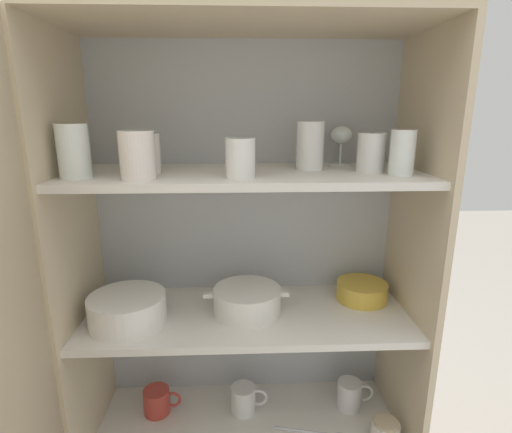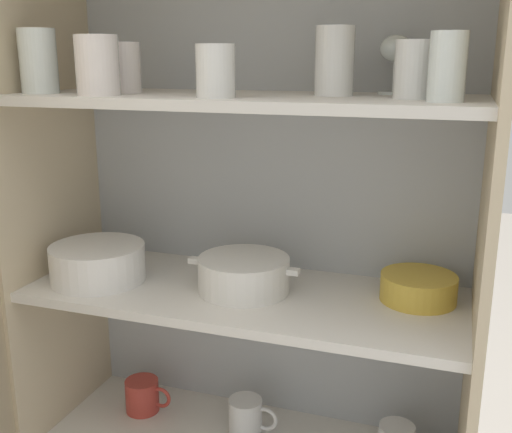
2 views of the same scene
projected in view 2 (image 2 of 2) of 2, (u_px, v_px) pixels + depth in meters
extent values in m
cube|color=#B2B7BC|center=(270.00, 251.00, 1.43)|extent=(0.96, 0.02, 1.46)
cube|color=#CCB793|center=(57.00, 253.00, 1.41)|extent=(0.02, 0.39, 1.46)
cube|color=#CCB793|center=(479.00, 305.00, 1.12)|extent=(0.02, 0.39, 1.46)
cube|color=silver|center=(244.00, 295.00, 1.28)|extent=(0.92, 0.35, 0.02)
cube|color=silver|center=(242.00, 100.00, 1.17)|extent=(0.92, 0.35, 0.02)
cylinder|color=white|center=(38.00, 61.00, 1.21)|extent=(0.07, 0.07, 0.13)
cylinder|color=white|center=(415.00, 69.00, 1.05)|extent=(0.07, 0.07, 0.10)
cylinder|color=silver|center=(122.00, 68.00, 1.23)|extent=(0.08, 0.08, 0.10)
cylinder|color=silver|center=(97.00, 65.00, 1.14)|extent=(0.08, 0.08, 0.11)
cylinder|color=white|center=(216.00, 71.00, 1.08)|extent=(0.07, 0.07, 0.09)
cylinder|color=white|center=(335.00, 61.00, 1.13)|extent=(0.07, 0.07, 0.13)
cylinder|color=white|center=(447.00, 67.00, 0.97)|extent=(0.06, 0.06, 0.11)
cylinder|color=white|center=(394.00, 93.00, 1.19)|extent=(0.06, 0.06, 0.01)
cylinder|color=white|center=(395.00, 77.00, 1.18)|extent=(0.01, 0.01, 0.06)
ellipsoid|color=white|center=(396.00, 48.00, 1.17)|extent=(0.06, 0.06, 0.05)
cylinder|color=white|center=(99.00, 278.00, 1.34)|extent=(0.21, 0.21, 0.01)
cylinder|color=white|center=(99.00, 274.00, 1.34)|extent=(0.21, 0.21, 0.01)
cylinder|color=white|center=(98.00, 270.00, 1.33)|extent=(0.21, 0.21, 0.01)
cylinder|color=white|center=(98.00, 266.00, 1.33)|extent=(0.21, 0.21, 0.01)
cylinder|color=white|center=(98.00, 263.00, 1.33)|extent=(0.21, 0.21, 0.01)
cylinder|color=white|center=(98.00, 259.00, 1.33)|extent=(0.21, 0.21, 0.01)
cylinder|color=white|center=(97.00, 255.00, 1.32)|extent=(0.21, 0.21, 0.01)
cylinder|color=white|center=(97.00, 251.00, 1.32)|extent=(0.21, 0.21, 0.01)
cylinder|color=white|center=(97.00, 247.00, 1.32)|extent=(0.21, 0.21, 0.01)
cylinder|color=gold|center=(418.00, 288.00, 1.22)|extent=(0.15, 0.15, 0.06)
torus|color=gold|center=(419.00, 277.00, 1.21)|extent=(0.15, 0.15, 0.01)
cylinder|color=white|center=(243.00, 274.00, 1.27)|extent=(0.19, 0.19, 0.07)
cube|color=white|center=(196.00, 260.00, 1.30)|extent=(0.03, 0.02, 0.01)
cube|color=white|center=(292.00, 272.00, 1.23)|extent=(0.03, 0.02, 0.01)
cylinder|color=white|center=(245.00, 417.00, 1.41)|extent=(0.08, 0.08, 0.09)
torus|color=white|center=(265.00, 419.00, 1.39)|extent=(0.06, 0.01, 0.06)
cylinder|color=#BC3D33|center=(142.00, 395.00, 1.50)|extent=(0.08, 0.08, 0.08)
torus|color=#BC3D33|center=(161.00, 398.00, 1.49)|extent=(0.06, 0.01, 0.06)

